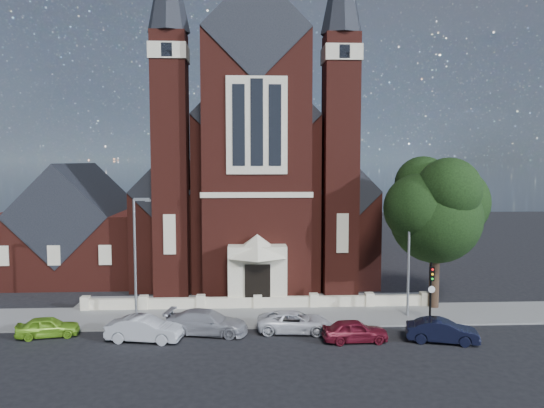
# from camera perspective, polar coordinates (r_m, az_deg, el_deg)

# --- Properties ---
(ground) EXTENTS (120.00, 120.00, 0.00)m
(ground) POSITION_cam_1_polar(r_m,az_deg,el_deg) (46.50, -1.79, -8.33)
(ground) COLOR black
(ground) RESTS_ON ground
(pavement_strip) EXTENTS (60.00, 5.00, 0.12)m
(pavement_strip) POSITION_cam_1_polar(r_m,az_deg,el_deg) (36.36, -1.48, -12.07)
(pavement_strip) COLOR gray
(pavement_strip) RESTS_ON ground
(forecourt_paving) EXTENTS (26.00, 3.00, 0.14)m
(forecourt_paving) POSITION_cam_1_polar(r_m,az_deg,el_deg) (40.20, -1.62, -10.42)
(forecourt_paving) COLOR gray
(forecourt_paving) RESTS_ON ground
(forecourt_wall) EXTENTS (24.00, 0.40, 0.90)m
(forecourt_wall) POSITION_cam_1_polar(r_m,az_deg,el_deg) (38.27, -1.55, -11.20)
(forecourt_wall) COLOR beige
(forecourt_wall) RESTS_ON ground
(church) EXTENTS (20.01, 34.90, 29.20)m
(church) POSITION_cam_1_polar(r_m,az_deg,el_deg) (53.29, -1.97, 2.23)
(church) COLOR #4F1C15
(church) RESTS_ON ground
(parish_hall) EXTENTS (12.00, 12.20, 10.24)m
(parish_hall) POSITION_cam_1_polar(r_m,az_deg,el_deg) (51.04, -20.16, -2.87)
(parish_hall) COLOR #4F1C15
(parish_hall) RESTS_ON ground
(street_tree) EXTENTS (6.40, 6.60, 10.70)m
(street_tree) POSITION_cam_1_polar(r_m,az_deg,el_deg) (38.58, 17.50, -0.76)
(street_tree) COLOR black
(street_tree) RESTS_ON ground
(street_lamp_left) EXTENTS (1.16, 0.22, 8.09)m
(street_lamp_left) POSITION_cam_1_polar(r_m,az_deg,el_deg) (35.52, -14.39, -4.99)
(street_lamp_left) COLOR gray
(street_lamp_left) RESTS_ON ground
(street_lamp_right) EXTENTS (1.16, 0.22, 8.09)m
(street_lamp_right) POSITION_cam_1_polar(r_m,az_deg,el_deg) (36.47, 14.64, -4.75)
(street_lamp_right) COLOR gray
(street_lamp_right) RESTS_ON ground
(traffic_signal) EXTENTS (0.28, 0.42, 4.00)m
(traffic_signal) POSITION_cam_1_polar(r_m,az_deg,el_deg) (35.68, 16.74, -8.31)
(traffic_signal) COLOR black
(traffic_signal) RESTS_ON ground
(car_lime_van) EXTENTS (3.79, 2.09, 1.22)m
(car_lime_van) POSITION_cam_1_polar(r_m,az_deg,el_deg) (35.01, -22.95, -12.07)
(car_lime_van) COLOR #70AB22
(car_lime_van) RESTS_ON ground
(car_silver_a) EXTENTS (4.56, 2.21, 1.44)m
(car_silver_a) POSITION_cam_1_polar(r_m,az_deg,el_deg) (32.49, -13.56, -12.93)
(car_silver_a) COLOR #B5B9BD
(car_silver_a) RESTS_ON ground
(car_silver_b) EXTENTS (5.29, 2.93, 1.45)m
(car_silver_b) POSITION_cam_1_polar(r_m,az_deg,el_deg) (33.06, -7.01, -12.52)
(car_silver_b) COLOR gray
(car_silver_b) RESTS_ON ground
(car_white_suv) EXTENTS (4.74, 2.48, 1.27)m
(car_white_suv) POSITION_cam_1_polar(r_m,az_deg,el_deg) (33.23, 2.46, -12.56)
(car_white_suv) COLOR white
(car_white_suv) RESTS_ON ground
(car_dark_red) EXTENTS (3.87, 1.69, 1.30)m
(car_dark_red) POSITION_cam_1_polar(r_m,az_deg,el_deg) (31.91, 8.91, -13.32)
(car_dark_red) COLOR maroon
(car_dark_red) RESTS_ON ground
(car_navy) EXTENTS (4.29, 2.39, 1.34)m
(car_navy) POSITION_cam_1_polar(r_m,az_deg,el_deg) (32.96, 17.83, -12.87)
(car_navy) COLOR black
(car_navy) RESTS_ON ground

